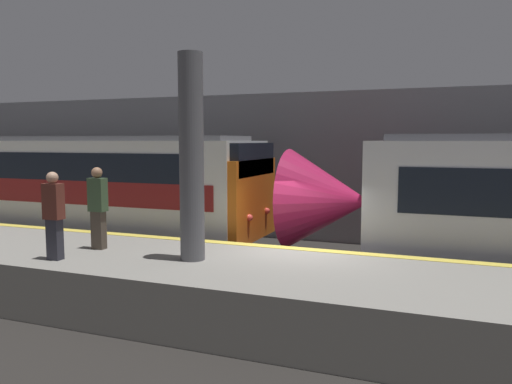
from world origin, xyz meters
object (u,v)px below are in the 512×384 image
support_pillar_near (192,158)px  person_walking (98,206)px  person_waiting (54,213)px  train_boxy (4,188)px

support_pillar_near → person_walking: 2.66m
person_waiting → train_boxy: bearing=143.8°
train_boxy → support_pillar_near: bearing=-23.1°
person_waiting → person_walking: bearing=81.4°
train_boxy → person_waiting: size_ratio=10.56×
train_boxy → person_walking: train_boxy is taller
person_waiting → person_walking: person_walking is taller
support_pillar_near → person_walking: (-2.43, 0.13, -1.09)m
support_pillar_near → person_walking: size_ratio=2.26×
train_boxy → person_walking: 8.12m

